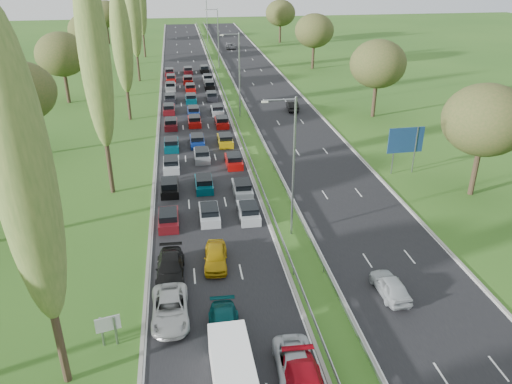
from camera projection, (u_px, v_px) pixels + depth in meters
ground at (238, 113)px, 75.87m from camera, size 260.00×260.00×0.00m
near_carriageway at (193, 110)px, 77.16m from camera, size 10.50×215.00×0.04m
far_carriageway at (279, 106)px, 79.04m from camera, size 10.50×215.00×0.04m
central_reservation at (236, 105)px, 77.86m from camera, size 2.36×215.00×0.32m
lamp_columns at (239, 76)px, 71.51m from camera, size 0.18×140.18×12.00m
poplar_row at (112, 44)px, 57.76m from camera, size 2.80×127.80×22.44m
woodland_left at (12, 100)px, 53.37m from camera, size 8.00×166.00×11.10m
woodland_right at (402, 77)px, 63.39m from camera, size 8.00×153.00×11.10m
traffic_queue_fill at (194, 117)px, 72.43m from camera, size 9.07×67.79×0.80m
near_car_2 at (170, 309)px, 32.61m from camera, size 2.44×5.22×1.45m
near_car_3 at (170, 268)px, 36.88m from camera, size 2.23×5.14×1.47m
near_car_7 at (225, 328)px, 30.99m from camera, size 2.11×4.88×1.40m
near_car_8 at (216, 257)px, 38.24m from camera, size 2.09×4.44×1.47m
near_car_10 at (296, 366)px, 28.15m from camera, size 2.49×4.94×1.34m
far_car_0 at (390, 286)px, 34.89m from camera, size 1.86×4.28×1.44m
far_car_1 at (292, 106)px, 76.69m from camera, size 1.86×4.44×1.43m
far_car_2 at (231, 46)px, 127.65m from camera, size 2.80×5.37×1.44m
white_van_rear at (232, 366)px, 27.51m from camera, size 2.17×5.54×2.23m
info_sign at (108, 327)px, 30.10m from camera, size 1.48×0.44×2.10m
direction_sign at (406, 142)px, 53.35m from camera, size 4.00×0.22×5.20m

